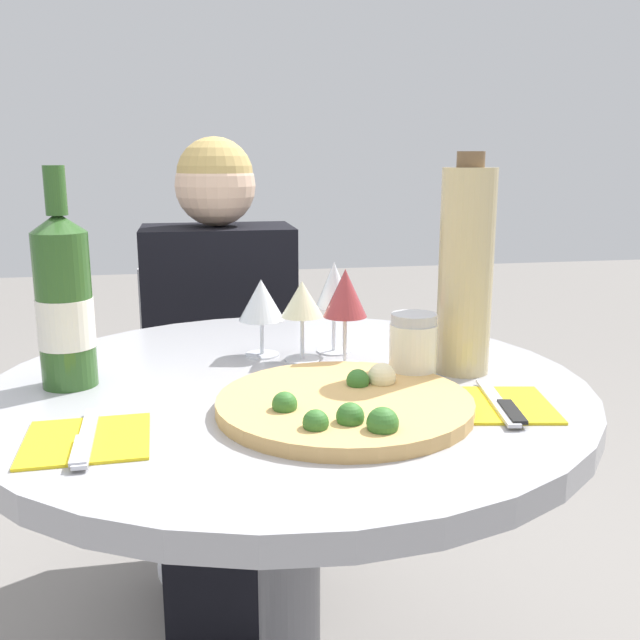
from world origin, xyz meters
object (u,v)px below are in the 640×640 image
Objects in this scene: dining_table at (288,484)px; wine_bottle at (64,303)px; pizza_large at (345,404)px; seated_diner at (223,394)px; tall_carafe at (465,270)px; chair_behind_diner at (222,423)px.

wine_bottle is (-0.33, 0.04, 0.30)m from dining_table.
wine_bottle reaches higher than pizza_large.
seated_diner is 0.87m from tall_carafe.
dining_table is 0.45m from tall_carafe.
pizza_large is 0.45m from wine_bottle.
pizza_large is 1.01× the size of tall_carafe.
dining_table is at bearing 95.86° from seated_diner.
wine_bottle is at bearing 71.64° from chair_behind_diner.
tall_carafe is (0.36, -0.67, 0.41)m from seated_diner.
dining_table is 2.64× the size of pizza_large.
seated_diner reaches higher than chair_behind_diner.
dining_table is 2.67× the size of tall_carafe.
chair_behind_diner is at bearing 71.64° from wine_bottle.
dining_table is 0.85m from chair_behind_diner.
dining_table is 0.69m from seated_diner.
seated_diner is at bearing 95.86° from dining_table.
seated_diner is 3.29× the size of pizza_large.
pizza_large is (0.13, -0.83, 0.26)m from seated_diner.
seated_diner reaches higher than tall_carafe.
dining_table is at bearing 94.84° from chair_behind_diner.
chair_behind_diner is 1.04m from tall_carafe.
dining_table is at bearing 111.24° from pizza_large.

